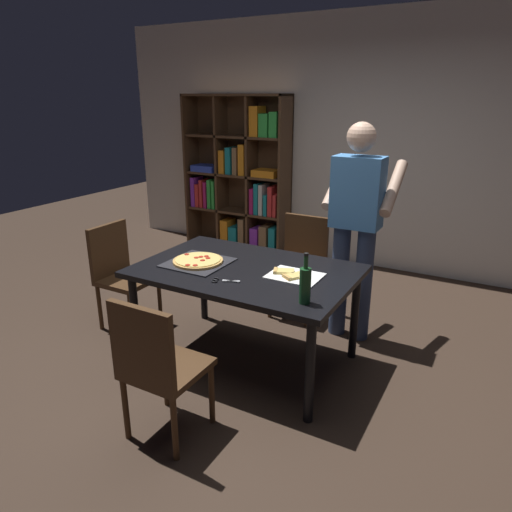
# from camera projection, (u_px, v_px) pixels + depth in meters

# --- Properties ---
(ground_plane) EXTENTS (12.00, 12.00, 0.00)m
(ground_plane) POSITION_uv_depth(u_px,v_px,m) (247.00, 359.00, 3.61)
(ground_plane) COLOR #38281E
(back_wall) EXTENTS (6.40, 0.10, 2.80)m
(back_wall) POSITION_uv_depth(u_px,v_px,m) (361.00, 145.00, 5.30)
(back_wall) COLOR silver
(back_wall) RESTS_ON ground_plane
(dining_table) EXTENTS (1.55, 1.03, 0.75)m
(dining_table) POSITION_uv_depth(u_px,v_px,m) (246.00, 278.00, 3.39)
(dining_table) COLOR black
(dining_table) RESTS_ON ground_plane
(chair_near_camera) EXTENTS (0.42, 0.42, 0.90)m
(chair_near_camera) POSITION_uv_depth(u_px,v_px,m) (157.00, 363.00, 2.62)
(chair_near_camera) COLOR #472D19
(chair_near_camera) RESTS_ON ground_plane
(chair_far_side) EXTENTS (0.42, 0.42, 0.90)m
(chair_far_side) POSITION_uv_depth(u_px,v_px,m) (301.00, 259.00, 4.27)
(chair_far_side) COLOR #472D19
(chair_far_side) RESTS_ON ground_plane
(chair_left_end) EXTENTS (0.42, 0.42, 0.90)m
(chair_left_end) POSITION_uv_depth(u_px,v_px,m) (120.00, 269.00, 4.02)
(chair_left_end) COLOR #472D19
(chair_left_end) RESTS_ON ground_plane
(bookshelf) EXTENTS (1.40, 0.35, 1.95)m
(bookshelf) POSITION_uv_depth(u_px,v_px,m) (241.00, 181.00, 5.95)
(bookshelf) COLOR #513823
(bookshelf) RESTS_ON ground_plane
(person_serving_pizza) EXTENTS (0.55, 0.54, 1.75)m
(person_serving_pizza) POSITION_uv_depth(u_px,v_px,m) (356.00, 220.00, 3.68)
(person_serving_pizza) COLOR #38476B
(person_serving_pizza) RESTS_ON ground_plane
(pepperoni_pizza_on_tray) EXTENTS (0.43, 0.43, 0.04)m
(pepperoni_pizza_on_tray) POSITION_uv_depth(u_px,v_px,m) (198.00, 261.00, 3.46)
(pepperoni_pizza_on_tray) COLOR #2D2D33
(pepperoni_pizza_on_tray) RESTS_ON dining_table
(pizza_slices_on_towel) EXTENTS (0.36, 0.28, 0.03)m
(pizza_slices_on_towel) POSITION_uv_depth(u_px,v_px,m) (292.00, 275.00, 3.21)
(pizza_slices_on_towel) COLOR white
(pizza_slices_on_towel) RESTS_ON dining_table
(wine_bottle) EXTENTS (0.07, 0.07, 0.32)m
(wine_bottle) POSITION_uv_depth(u_px,v_px,m) (305.00, 284.00, 2.77)
(wine_bottle) COLOR #194723
(wine_bottle) RESTS_ON dining_table
(kitchen_scissors) EXTENTS (0.20, 0.12, 0.01)m
(kitchen_scissors) POSITION_uv_depth(u_px,v_px,m) (221.00, 280.00, 3.13)
(kitchen_scissors) COLOR silver
(kitchen_scissors) RESTS_ON dining_table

